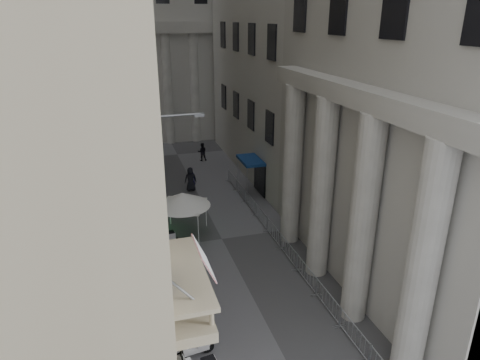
# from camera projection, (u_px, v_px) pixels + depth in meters

# --- Properties ---
(far_building) EXTENTS (22.00, 10.00, 30.00)m
(far_building) POSITION_uv_depth(u_px,v_px,m) (157.00, 4.00, 48.47)
(far_building) COLOR beige
(far_building) RESTS_ON ground
(iron_fence) EXTENTS (0.30, 28.00, 1.40)m
(iron_fence) POSITION_uv_depth(u_px,v_px,m) (158.00, 258.00, 25.84)
(iron_fence) COLOR black
(iron_fence) RESTS_ON ground
(blue_awning) EXTENTS (1.60, 3.00, 3.00)m
(blue_awning) POSITION_uv_depth(u_px,v_px,m) (250.00, 194.00, 35.25)
(blue_awning) COLOR navy
(blue_awning) RESTS_ON ground
(scooter_4) EXTENTS (1.46, 0.74, 1.50)m
(scooter_4) POSITION_uv_depth(u_px,v_px,m) (195.00, 356.00, 18.39)
(scooter_4) COLOR silver
(scooter_4) RESTS_ON ground
(scooter_5) EXTENTS (1.46, 0.74, 1.50)m
(scooter_5) POSITION_uv_depth(u_px,v_px,m) (189.00, 334.00, 19.64)
(scooter_5) COLOR silver
(scooter_5) RESTS_ON ground
(scooter_6) EXTENTS (1.46, 0.74, 1.50)m
(scooter_6) POSITION_uv_depth(u_px,v_px,m) (184.00, 315.00, 20.88)
(scooter_6) COLOR silver
(scooter_6) RESTS_ON ground
(scooter_7) EXTENTS (1.46, 0.74, 1.50)m
(scooter_7) POSITION_uv_depth(u_px,v_px,m) (180.00, 299.00, 22.13)
(scooter_7) COLOR silver
(scooter_7) RESTS_ON ground
(scooter_8) EXTENTS (1.46, 0.74, 1.50)m
(scooter_8) POSITION_uv_depth(u_px,v_px,m) (176.00, 284.00, 23.38)
(scooter_8) COLOR silver
(scooter_8) RESTS_ON ground
(scooter_9) EXTENTS (1.46, 0.74, 1.50)m
(scooter_9) POSITION_uv_depth(u_px,v_px,m) (172.00, 270.00, 24.63)
(scooter_9) COLOR silver
(scooter_9) RESTS_ON ground
(scooter_10) EXTENTS (1.46, 0.74, 1.50)m
(scooter_10) POSITION_uv_depth(u_px,v_px,m) (169.00, 258.00, 25.87)
(scooter_10) COLOR silver
(scooter_10) RESTS_ON ground
(scooter_11) EXTENTS (1.46, 0.74, 1.50)m
(scooter_11) POSITION_uv_depth(u_px,v_px,m) (166.00, 247.00, 27.12)
(scooter_11) COLOR silver
(scooter_11) RESTS_ON ground
(barrier_1) EXTENTS (0.60, 2.40, 1.10)m
(barrier_1) POSITION_uv_depth(u_px,v_px,m) (353.00, 345.00, 19.02)
(barrier_1) COLOR #9B9DA2
(barrier_1) RESTS_ON ground
(barrier_2) EXTENTS (0.60, 2.40, 1.10)m
(barrier_2) POSITION_uv_depth(u_px,v_px,m) (327.00, 310.00, 21.26)
(barrier_2) COLOR #9B9DA2
(barrier_2) RESTS_ON ground
(barrier_3) EXTENTS (0.60, 2.40, 1.10)m
(barrier_3) POSITION_uv_depth(u_px,v_px,m) (306.00, 282.00, 23.49)
(barrier_3) COLOR #9B9DA2
(barrier_3) RESTS_ON ground
(barrier_4) EXTENTS (0.60, 2.40, 1.10)m
(barrier_4) POSITION_uv_depth(u_px,v_px,m) (288.00, 259.00, 25.73)
(barrier_4) COLOR #9B9DA2
(barrier_4) RESTS_ON ground
(barrier_5) EXTENTS (0.60, 2.40, 1.10)m
(barrier_5) POSITION_uv_depth(u_px,v_px,m) (273.00, 240.00, 27.97)
(barrier_5) COLOR #9B9DA2
(barrier_5) RESTS_ON ground
(barrier_6) EXTENTS (0.60, 2.40, 1.10)m
(barrier_6) POSITION_uv_depth(u_px,v_px,m) (261.00, 223.00, 30.21)
(barrier_6) COLOR #9B9DA2
(barrier_6) RESTS_ON ground
(barrier_7) EXTENTS (0.60, 2.40, 1.10)m
(barrier_7) POSITION_uv_depth(u_px,v_px,m) (250.00, 209.00, 32.45)
(barrier_7) COLOR #9B9DA2
(barrier_7) RESTS_ON ground
(barrier_8) EXTENTS (0.60, 2.40, 1.10)m
(barrier_8) POSITION_uv_depth(u_px,v_px,m) (241.00, 196.00, 34.68)
(barrier_8) COLOR #9B9DA2
(barrier_8) RESTS_ON ground
(barrier_9) EXTENTS (0.60, 2.40, 1.10)m
(barrier_9) POSITION_uv_depth(u_px,v_px,m) (232.00, 186.00, 36.92)
(barrier_9) COLOR #9B9DA2
(barrier_9) RESTS_ON ground
(security_tent) EXTENTS (3.65, 3.65, 2.97)m
(security_tent) POSITION_uv_depth(u_px,v_px,m) (175.00, 197.00, 28.34)
(security_tent) COLOR silver
(security_tent) RESTS_ON ground
(street_lamp) EXTENTS (2.90, 0.31, 8.91)m
(street_lamp) POSITION_uv_depth(u_px,v_px,m) (162.00, 180.00, 23.17)
(street_lamp) COLOR gray
(street_lamp) RESTS_ON ground
(info_kiosk) EXTENTS (0.27, 0.76, 1.59)m
(info_kiosk) POSITION_uv_depth(u_px,v_px,m) (153.00, 220.00, 28.89)
(info_kiosk) COLOR black
(info_kiosk) RESTS_ON ground
(pedestrian_a) EXTENTS (0.63, 0.45, 1.63)m
(pedestrian_a) POSITION_uv_depth(u_px,v_px,m) (192.00, 181.00, 35.68)
(pedestrian_a) COLOR black
(pedestrian_a) RESTS_ON ground
(pedestrian_b) EXTENTS (0.97, 0.80, 1.85)m
(pedestrian_b) POSITION_uv_depth(u_px,v_px,m) (202.00, 152.00, 43.01)
(pedestrian_b) COLOR black
(pedestrian_b) RESTS_ON ground
(pedestrian_c) EXTENTS (1.03, 0.71, 2.03)m
(pedestrian_c) POSITION_uv_depth(u_px,v_px,m) (191.00, 179.00, 35.49)
(pedestrian_c) COLOR black
(pedestrian_c) RESTS_ON ground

